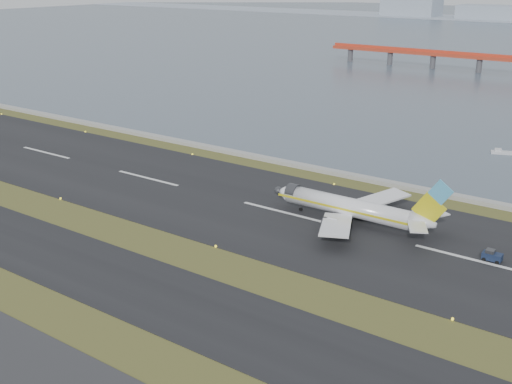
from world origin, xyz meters
TOP-DOWN VIEW (x-y plane):
  - ground at (0.00, 0.00)m, footprint 1000.00×1000.00m
  - taxiway_strip at (0.00, -12.00)m, footprint 1000.00×18.00m
  - runway_strip at (0.00, 30.00)m, footprint 1000.00×45.00m
  - seawall at (0.00, 60.00)m, footprint 1000.00×2.50m
  - airliner at (15.35, 32.81)m, footprint 38.52×32.89m
  - pushback_tug at (43.49, 31.51)m, footprint 3.37×2.03m
  - workboat_near at (24.78, 104.08)m, footprint 6.66×4.22m

SIDE VIEW (x-z plane):
  - ground at x=0.00m, z-range 0.00..0.00m
  - taxiway_strip at x=0.00m, z-range 0.00..0.10m
  - runway_strip at x=0.00m, z-range 0.00..0.10m
  - workboat_near at x=24.78m, z-range -0.28..1.26m
  - seawall at x=0.00m, z-range 0.00..1.00m
  - pushback_tug at x=43.49m, z-range -0.03..2.11m
  - airliner at x=15.35m, z-range -2.94..9.86m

